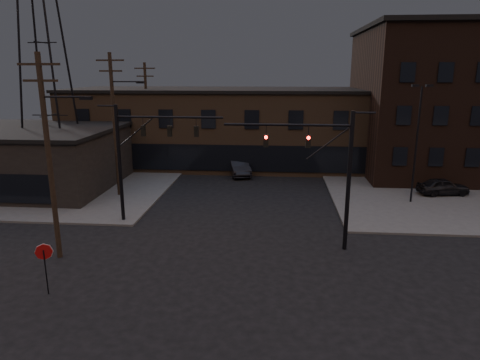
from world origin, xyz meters
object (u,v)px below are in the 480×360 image
at_px(traffic_signal_near, 329,166).
at_px(parked_car_lot_b, 469,166).
at_px(parked_car_lot_a, 443,186).
at_px(stop_sign, 44,257).
at_px(car_crossing, 239,167).
at_px(traffic_signal_far, 138,150).

relative_size(traffic_signal_near, parked_car_lot_b, 1.86).
bearing_deg(parked_car_lot_a, traffic_signal_near, 128.07).
bearing_deg(parked_car_lot_b, stop_sign, 155.91).
distance_m(parked_car_lot_a, car_crossing, 18.55).
distance_m(traffic_signal_near, stop_sign, 15.17).
xyz_separation_m(stop_sign, parked_car_lot_a, (24.21, 18.27, -1.00)).
distance_m(traffic_signal_near, car_crossing, 19.55).
height_order(traffic_signal_far, parked_car_lot_b, traffic_signal_far).
distance_m(parked_car_lot_a, parked_car_lot_b, 10.29).
bearing_deg(stop_sign, car_crossing, 74.64).
bearing_deg(traffic_signal_far, traffic_signal_near, -16.17).
height_order(parked_car_lot_b, car_crossing, car_crossing).
height_order(stop_sign, car_crossing, stop_sign).
bearing_deg(traffic_signal_near, car_crossing, 110.37).
bearing_deg(traffic_signal_near, parked_car_lot_b, 51.00).
height_order(traffic_signal_near, parked_car_lot_b, traffic_signal_near).
xyz_separation_m(traffic_signal_near, stop_sign, (-13.36, -6.49, -3.09)).
relative_size(traffic_signal_near, car_crossing, 1.58).
distance_m(traffic_signal_near, parked_car_lot_a, 16.53).
xyz_separation_m(stop_sign, car_crossing, (6.70, 24.40, -1.01)).
height_order(traffic_signal_far, parked_car_lot_a, traffic_signal_far).
xyz_separation_m(traffic_signal_near, parked_car_lot_b, (16.51, 20.38, -4.16)).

